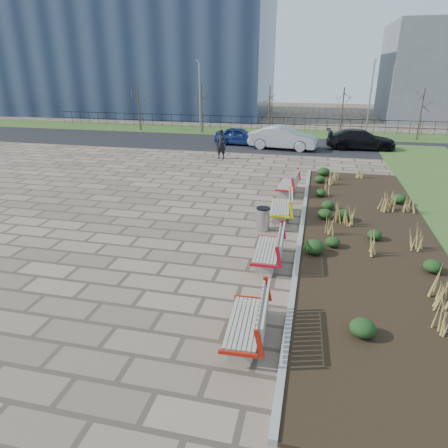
% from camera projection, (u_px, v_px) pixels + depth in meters
% --- Properties ---
extents(ground, '(120.00, 120.00, 0.00)m').
position_uv_depth(ground, '(145.00, 290.00, 10.82)').
color(ground, '#816C58').
rests_on(ground, ground).
extents(planting_bed, '(4.50, 18.00, 0.10)m').
position_uv_depth(planting_bed, '(368.00, 237.00, 14.01)').
color(planting_bed, black).
rests_on(planting_bed, ground).
extents(planting_curb, '(0.16, 18.00, 0.15)m').
position_uv_depth(planting_curb, '(301.00, 231.00, 14.49)').
color(planting_curb, gray).
rests_on(planting_curb, ground).
extents(grass_verge_far, '(80.00, 5.00, 0.04)m').
position_uv_depth(grass_verge_far, '(270.00, 132.00, 36.15)').
color(grass_verge_far, '#33511E').
rests_on(grass_verge_far, ground).
extents(road, '(80.00, 7.00, 0.02)m').
position_uv_depth(road, '(261.00, 144.00, 30.72)').
color(road, black).
rests_on(road, ground).
extents(bench_a, '(1.00, 2.14, 1.00)m').
position_uv_depth(bench_a, '(245.00, 320.00, 8.70)').
color(bench_a, '#A71A0B').
rests_on(bench_a, ground).
extents(bench_b, '(0.97, 2.13, 1.00)m').
position_uv_depth(bench_b, '(267.00, 248.00, 12.13)').
color(bench_b, '#B70C20').
rests_on(bench_b, ground).
extents(bench_c, '(1.05, 2.16, 1.00)m').
position_uv_depth(bench_c, '(280.00, 206.00, 15.75)').
color(bench_c, yellow).
rests_on(bench_c, ground).
extents(bench_d, '(1.04, 2.16, 1.00)m').
position_uv_depth(bench_d, '(287.00, 183.00, 18.81)').
color(bench_d, red).
rests_on(bench_d, ground).
extents(litter_bin, '(0.49, 0.49, 0.85)m').
position_uv_depth(litter_bin, '(263.00, 219.00, 14.62)').
color(litter_bin, '#B2B2B7').
rests_on(litter_bin, ground).
extents(pedestrian, '(0.72, 0.51, 1.87)m').
position_uv_depth(pedestrian, '(221.00, 144.00, 25.72)').
color(pedestrian, black).
rests_on(pedestrian, ground).
extents(car_blue, '(3.85, 1.78, 1.28)m').
position_uv_depth(car_blue, '(240.00, 136.00, 30.30)').
color(car_blue, navy).
rests_on(car_blue, road).
extents(car_silver, '(5.02, 2.21, 1.60)m').
position_uv_depth(car_silver, '(283.00, 138.00, 28.66)').
color(car_silver, '#9EA0A5').
rests_on(car_silver, road).
extents(car_black, '(4.97, 2.33, 1.40)m').
position_uv_depth(car_black, '(361.00, 139.00, 28.66)').
color(car_black, black).
rests_on(car_black, road).
extents(tree_a, '(1.40, 1.40, 4.00)m').
position_uv_depth(tree_a, '(139.00, 108.00, 36.57)').
color(tree_a, '#4C3D2D').
rests_on(tree_a, grass_verge_far).
extents(tree_b, '(1.40, 1.40, 4.00)m').
position_uv_depth(tree_b, '(202.00, 109.00, 35.31)').
color(tree_b, '#4C3D2D').
rests_on(tree_b, grass_verge_far).
extents(tree_c, '(1.40, 1.40, 4.00)m').
position_uv_depth(tree_c, '(269.00, 111.00, 34.04)').
color(tree_c, '#4C3D2D').
rests_on(tree_c, grass_verge_far).
extents(tree_d, '(1.40, 1.40, 4.00)m').
position_uv_depth(tree_d, '(342.00, 113.00, 32.78)').
color(tree_d, '#4C3D2D').
rests_on(tree_d, grass_verge_far).
extents(tree_e, '(1.40, 1.40, 4.00)m').
position_uv_depth(tree_e, '(420.00, 115.00, 31.52)').
color(tree_e, '#4C3D2D').
rests_on(tree_e, grass_verge_far).
extents(lamp_west, '(0.24, 0.60, 6.00)m').
position_uv_depth(lamp_west, '(200.00, 98.00, 34.49)').
color(lamp_west, gray).
rests_on(lamp_west, grass_verge_far).
extents(lamp_east, '(0.24, 0.60, 6.00)m').
position_uv_depth(lamp_east, '(370.00, 101.00, 31.54)').
color(lamp_east, gray).
rests_on(lamp_east, grass_verge_far).
extents(railing_fence, '(44.00, 0.10, 1.20)m').
position_uv_depth(railing_fence, '(273.00, 123.00, 37.28)').
color(railing_fence, black).
rests_on(railing_fence, grass_verge_far).
extents(building_glass, '(40.00, 14.00, 15.00)m').
position_uv_depth(building_glass, '(106.00, 49.00, 48.87)').
color(building_glass, '#192338').
rests_on(building_glass, ground).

